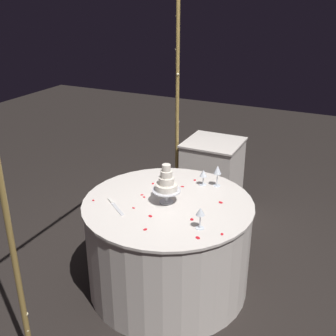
# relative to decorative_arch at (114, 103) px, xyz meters

# --- Properties ---
(ground_plane) EXTENTS (12.00, 12.00, 0.00)m
(ground_plane) POSITION_rel_decorative_arch_xyz_m (0.00, -0.44, -1.52)
(ground_plane) COLOR black
(decorative_arch) EXTENTS (2.32, 0.06, 2.29)m
(decorative_arch) POSITION_rel_decorative_arch_xyz_m (0.00, 0.00, 0.00)
(decorative_arch) COLOR olive
(decorative_arch) RESTS_ON ground
(main_table) EXTENTS (1.33, 1.33, 0.78)m
(main_table) POSITION_rel_decorative_arch_xyz_m (0.00, -0.44, -1.13)
(main_table) COLOR silver
(main_table) RESTS_ON ground
(side_table) EXTENTS (0.58, 0.58, 0.83)m
(side_table) POSITION_rel_decorative_arch_xyz_m (1.34, -0.33, -1.10)
(side_table) COLOR silver
(side_table) RESTS_ON ground
(tiered_cake) EXTENTS (0.22, 0.22, 0.31)m
(tiered_cake) POSITION_rel_decorative_arch_xyz_m (-0.01, -0.43, -0.58)
(tiered_cake) COLOR silver
(tiered_cake) RESTS_ON main_table
(wine_glass_0) EXTENTS (0.06, 0.06, 0.18)m
(wine_glass_0) POSITION_rel_decorative_arch_xyz_m (0.43, -0.69, -0.59)
(wine_glass_0) COLOR silver
(wine_glass_0) RESTS_ON main_table
(wine_glass_1) EXTENTS (0.06, 0.06, 0.16)m
(wine_glass_1) POSITION_rel_decorative_arch_xyz_m (-0.25, -0.81, -0.61)
(wine_glass_1) COLOR silver
(wine_glass_1) RESTS_ON main_table
(wine_glass_2) EXTENTS (0.06, 0.06, 0.14)m
(wine_glass_2) POSITION_rel_decorative_arch_xyz_m (0.40, -0.58, -0.63)
(wine_glass_2) COLOR silver
(wine_glass_2) RESTS_ON main_table
(wine_glass_3) EXTENTS (0.06, 0.06, 0.16)m
(wine_glass_3) POSITION_rel_decorative_arch_xyz_m (0.24, -0.31, -0.62)
(wine_glass_3) COLOR silver
(wine_glass_3) RESTS_ON main_table
(cake_knife) EXTENTS (0.19, 0.25, 0.01)m
(cake_knife) POSITION_rel_decorative_arch_xyz_m (-0.23, -0.10, -0.73)
(cake_knife) COLOR silver
(cake_knife) RESTS_ON main_table
(rose_petal_0) EXTENTS (0.03, 0.03, 0.00)m
(rose_petal_0) POSITION_rel_decorative_arch_xyz_m (-0.01, -0.24, -0.73)
(rose_petal_0) COLOR red
(rose_petal_0) RESTS_ON main_table
(rose_petal_1) EXTENTS (0.03, 0.03, 0.00)m
(rose_petal_1) POSITION_rel_decorative_arch_xyz_m (0.02, -0.20, -0.73)
(rose_petal_1) COLOR red
(rose_petal_1) RESTS_ON main_table
(rose_petal_2) EXTENTS (0.02, 0.03, 0.00)m
(rose_petal_2) POSITION_rel_decorative_arch_xyz_m (-0.20, -0.25, -0.73)
(rose_petal_2) COLOR red
(rose_petal_2) RESTS_ON main_table
(rose_petal_3) EXTENTS (0.04, 0.03, 0.00)m
(rose_petal_3) POSITION_rel_decorative_arch_xyz_m (-0.43, -0.48, -0.73)
(rose_petal_3) COLOR red
(rose_petal_3) RESTS_ON main_table
(rose_petal_4) EXTENTS (0.02, 0.03, 0.00)m
(rose_petal_4) POSITION_rel_decorative_arch_xyz_m (0.38, -0.21, -0.73)
(rose_petal_4) COLOR red
(rose_petal_4) RESTS_ON main_table
(rose_petal_5) EXTENTS (0.03, 0.03, 0.00)m
(rose_petal_5) POSITION_rel_decorative_arch_xyz_m (0.24, -0.19, -0.73)
(rose_petal_5) COLOR red
(rose_petal_5) RESTS_ON main_table
(rose_petal_6) EXTENTS (0.03, 0.03, 0.00)m
(rose_petal_6) POSITION_rel_decorative_arch_xyz_m (-0.26, -0.97, -0.73)
(rose_petal_6) COLOR red
(rose_petal_6) RESTS_ON main_table
(rose_petal_7) EXTENTS (0.03, 0.03, 0.00)m
(rose_petal_7) POSITION_rel_decorative_arch_xyz_m (0.29, -0.43, -0.73)
(rose_petal_7) COLOR red
(rose_petal_7) RESTS_ON main_table
(rose_petal_8) EXTENTS (0.04, 0.04, 0.00)m
(rose_petal_8) POSITION_rel_decorative_arch_xyz_m (-0.17, -0.71, -0.73)
(rose_petal_8) COLOR red
(rose_petal_8) RESTS_ON main_table
(rose_petal_9) EXTENTS (0.03, 0.03, 0.00)m
(rose_petal_9) POSITION_rel_decorative_arch_xyz_m (-0.23, 0.09, -0.73)
(rose_petal_9) COLOR red
(rose_petal_9) RESTS_ON main_table
(rose_petal_10) EXTENTS (0.04, 0.04, 0.00)m
(rose_petal_10) POSITION_rel_decorative_arch_xyz_m (-0.25, -0.42, -0.73)
(rose_petal_10) COLOR red
(rose_petal_10) RESTS_ON main_table
(rose_petal_11) EXTENTS (0.03, 0.03, 0.00)m
(rose_petal_11) POSITION_rel_decorative_arch_xyz_m (0.46, -0.48, -0.73)
(rose_petal_11) COLOR red
(rose_petal_11) RESTS_ON main_table
(rose_petal_12) EXTENTS (0.04, 0.05, 0.00)m
(rose_petal_12) POSITION_rel_decorative_arch_xyz_m (-0.37, -0.84, -0.73)
(rose_petal_12) COLOR red
(rose_petal_12) RESTS_ON main_table
(rose_petal_13) EXTENTS (0.04, 0.05, 0.00)m
(rose_petal_13) POSITION_rel_decorative_arch_xyz_m (0.17, -0.81, -0.73)
(rose_petal_13) COLOR red
(rose_petal_13) RESTS_ON main_table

